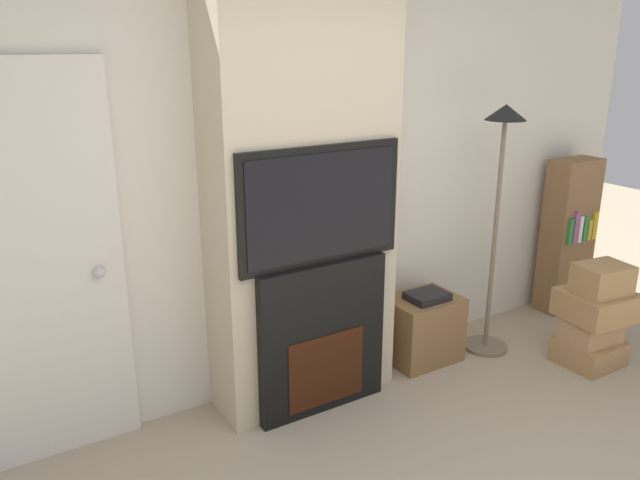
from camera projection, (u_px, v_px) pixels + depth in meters
name	position (u px, v px, depth m)	size (l,w,h in m)	color
wall_back	(283.00, 172.00, 3.66)	(6.00, 0.06, 2.70)	silver
chimney_breast	(302.00, 179.00, 3.49)	(1.08, 0.38, 2.70)	beige
fireplace	(320.00, 337.00, 3.60)	(0.81, 0.15, 0.91)	black
television	(320.00, 205.00, 3.36)	(0.99, 0.07, 0.66)	black
floor_lamp	(499.00, 185.00, 4.08)	(0.31, 0.31, 1.71)	#726651
box_stack	(594.00, 317.00, 4.13)	(0.46, 0.43, 0.71)	#A37A4C
media_stand	(422.00, 327.00, 4.23)	(0.48, 0.37, 0.50)	brown
bookshelf	(568.00, 236.00, 4.94)	(0.41, 0.25, 1.23)	brown
entry_door	(31.00, 274.00, 3.01)	(0.89, 0.09, 2.03)	silver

